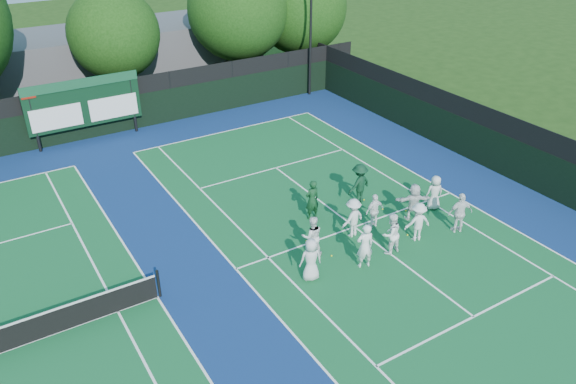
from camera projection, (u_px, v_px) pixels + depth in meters
ground at (370, 239)px, 22.43m from camera, size 120.00×120.00×0.00m
court_apron at (223, 274)px, 20.43m from camera, size 34.00×32.00×0.01m
near_court at (355, 227)px, 23.17m from camera, size 11.05×23.85×0.01m
back_fence at (103, 112)px, 30.93m from camera, size 34.00×0.08×3.00m
divider_fence_right at (507, 149)px, 26.63m from camera, size 0.08×32.00×3.00m
scoreboard at (83, 103)px, 29.75m from camera, size 6.00×0.21×3.55m
clubhouse at (127, 56)px, 38.40m from camera, size 18.00×6.00×4.00m
tree_c at (116, 36)px, 33.10m from camera, size 5.35×5.35×7.33m
tree_d at (240, 12)px, 36.60m from camera, size 6.57×6.57×8.48m
tree_e at (301, 9)px, 38.96m from camera, size 6.47×6.47×8.12m
tennis_ball_0 at (306, 241)px, 22.24m from camera, size 0.07×0.07×0.07m
tennis_ball_1 at (364, 200)px, 25.09m from camera, size 0.07×0.07×0.07m
tennis_ball_2 at (406, 211)px, 24.26m from camera, size 0.07×0.07×0.07m
tennis_ball_3 at (332, 256)px, 21.35m from camera, size 0.07×0.07×0.07m
tennis_ball_4 at (383, 209)px, 24.39m from camera, size 0.07×0.07×0.07m
tennis_ball_5 at (407, 235)px, 22.61m from camera, size 0.07×0.07×0.07m
player_front_0 at (311, 260)px, 19.79m from camera, size 0.92×0.71×1.66m
player_front_1 at (365, 246)px, 20.40m from camera, size 0.75×0.59×1.81m
player_front_2 at (391, 234)px, 21.21m from camera, size 0.85×0.67×1.70m
player_front_3 at (418, 222)px, 21.99m from camera, size 1.18×0.87×1.64m
player_front_4 at (460, 213)px, 22.49m from camera, size 1.11×0.74×1.75m
player_back_0 at (312, 236)px, 21.09m from camera, size 0.98×0.87×1.67m
player_back_1 at (353, 218)px, 22.24m from camera, size 1.16×0.78×1.66m
player_back_2 at (374, 211)px, 22.88m from camera, size 0.89×0.38×1.51m
player_back_3 at (414, 202)px, 23.37m from camera, size 1.58×1.05×1.63m
player_back_4 at (434, 193)px, 24.14m from camera, size 0.88×0.70×1.56m
coach_left at (312, 200)px, 23.36m from camera, size 0.67×0.45×1.80m
coach_right at (359, 184)px, 24.50m from camera, size 1.31×0.89×1.87m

